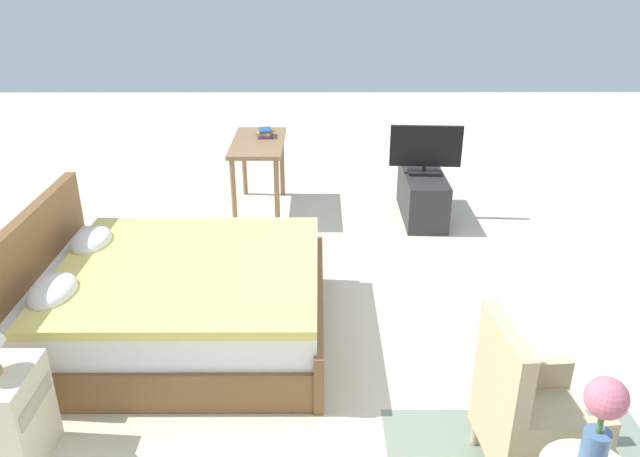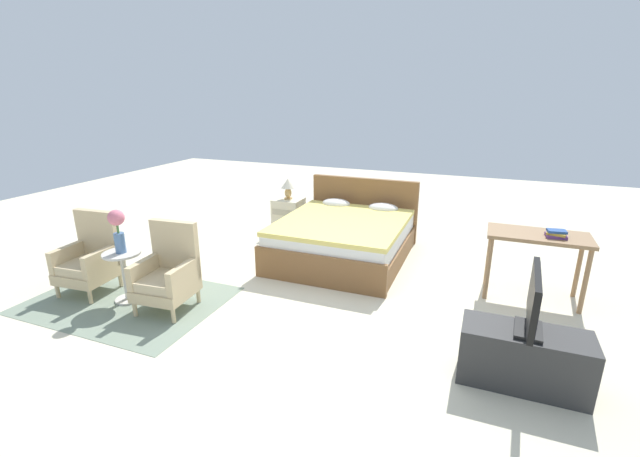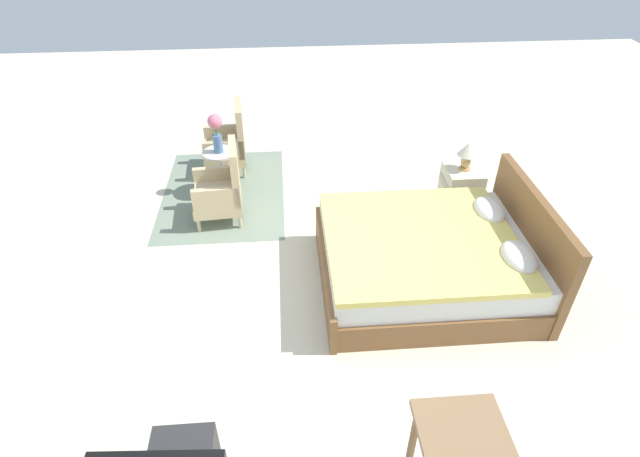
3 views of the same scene
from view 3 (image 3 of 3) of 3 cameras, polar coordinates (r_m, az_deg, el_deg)
ground_plane at (r=4.86m, az=-0.33°, el=-7.76°), size 16.00×16.00×0.00m
floor_rug at (r=6.45m, az=-10.92°, el=4.10°), size 2.10×1.50×0.01m
bed at (r=4.93m, az=12.52°, el=-3.43°), size 1.68×2.01×0.96m
armchair_by_window_left at (r=6.75m, az=-10.42°, el=9.42°), size 0.58×0.58×0.92m
armchair_by_window_right at (r=5.78m, az=-11.18°, el=4.35°), size 0.58×0.58×0.92m
side_table at (r=6.27m, az=-11.24°, el=6.86°), size 0.40×0.40×0.57m
flower_vase at (r=6.04m, az=-11.81°, el=11.03°), size 0.17×0.17×0.48m
nightstand at (r=6.04m, az=15.70°, el=4.14°), size 0.44×0.41×0.58m
table_lamp at (r=5.80m, az=16.53°, el=8.36°), size 0.22×0.22×0.33m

